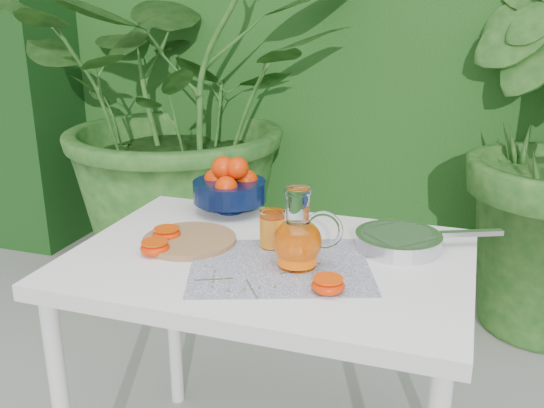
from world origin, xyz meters
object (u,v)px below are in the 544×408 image
(saute_pan, at_px, (400,240))
(white_table, at_px, (270,284))
(fruit_bowl, at_px, (230,186))
(cutting_board, at_px, (190,240))
(juice_pitcher, at_px, (298,240))

(saute_pan, bearing_deg, white_table, -154.40)
(white_table, distance_m, fruit_bowl, 0.39)
(white_table, relative_size, cutting_board, 4.03)
(white_table, height_order, fruit_bowl, fruit_bowl)
(fruit_bowl, relative_size, saute_pan, 0.64)
(white_table, distance_m, cutting_board, 0.24)
(cutting_board, xyz_separation_m, saute_pan, (0.53, 0.14, 0.01))
(fruit_bowl, xyz_separation_m, juice_pitcher, (0.31, -0.33, -0.01))
(cutting_board, distance_m, juice_pitcher, 0.33)
(white_table, height_order, saute_pan, saute_pan)
(saute_pan, bearing_deg, cutting_board, -165.22)
(white_table, distance_m, saute_pan, 0.36)
(fruit_bowl, height_order, juice_pitcher, juice_pitcher)
(white_table, bearing_deg, cutting_board, 178.41)
(white_table, relative_size, fruit_bowl, 3.81)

